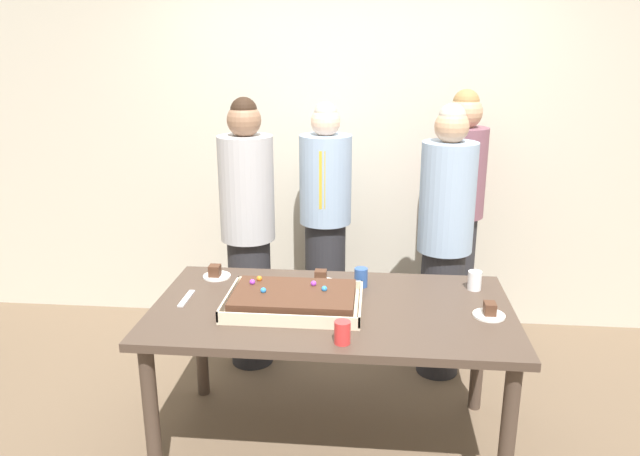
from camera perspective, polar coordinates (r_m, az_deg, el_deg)
The scene contains 15 objects.
ground_plane at distance 3.34m, azimuth 1.06°, elevation -19.62°, with size 12.00×12.00×0.00m, color brown.
interior_back_panel at distance 4.31m, azimuth 2.82°, elevation 10.35°, with size 8.00×0.12×3.00m, color beige.
party_table at distance 2.99m, azimuth 1.13°, elevation -8.97°, with size 1.75×0.95×0.77m.
sheet_cake at distance 2.92m, azimuth -2.49°, elevation -6.82°, with size 0.65×0.44×0.11m.
plated_slice_near_left at distance 3.20m, azimuth 0.14°, elevation -4.91°, with size 0.15×0.15×0.08m.
plated_slice_near_right at distance 3.34m, azimuth -9.85°, elevation -4.26°, with size 0.15×0.15×0.07m.
plated_slice_far_left at distance 2.94m, azimuth 15.76°, elevation -7.67°, with size 0.15×0.15×0.07m.
drink_cup_nearest at distance 3.22m, azimuth 14.45°, elevation -4.84°, with size 0.07×0.07×0.10m, color white.
drink_cup_middle at distance 3.17m, azimuth 3.90°, elevation -4.69°, with size 0.07×0.07×0.10m, color #2D5199.
drink_cup_far_end at distance 2.58m, azimuth 2.13°, elevation -9.86°, with size 0.07×0.07×0.10m, color red.
cake_server_utensil at distance 3.10m, azimuth -12.55°, elevation -6.53°, with size 0.03×0.20×0.01m, color silver.
person_serving_front at distance 3.73m, azimuth -6.83°, elevation -0.37°, with size 0.33×0.33×1.71m.
person_green_shirt_behind at distance 4.05m, azimuth 0.51°, elevation 0.58°, with size 0.34×0.34×1.65m.
person_striped_tie_right at distance 3.67m, azimuth 11.73°, elevation -1.13°, with size 0.33×0.33×1.68m.
person_far_right_suit at distance 4.07m, azimuth 12.99°, elevation 1.17°, with size 0.32×0.32×1.73m.
Camera 1 is at (0.19, -2.68, 1.98)m, focal length 33.75 mm.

